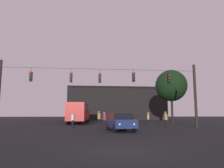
{
  "coord_description": "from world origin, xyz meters",
  "views": [
    {
      "loc": [
        -1.31,
        -8.79,
        1.46
      ],
      "look_at": [
        1.6,
        18.43,
        5.22
      ],
      "focal_mm": 34.91,
      "sensor_mm": 36.0,
      "label": 1
    }
  ],
  "objects_px": {
    "car_near_right": "(120,122)",
    "pedestrian_crossing_right": "(73,119)",
    "city_bus": "(79,111)",
    "pedestrian_near_bus": "(166,119)",
    "pedestrian_crossing_left": "(104,119)",
    "pedestrian_trailing": "(99,118)",
    "pedestrian_crossing_center": "(148,118)",
    "car_far_left": "(73,117)",
    "tree_left_silhouette": "(171,86)"
  },
  "relations": [
    {
      "from": "pedestrian_crossing_center",
      "to": "pedestrian_trailing",
      "type": "relative_size",
      "value": 0.93
    },
    {
      "from": "city_bus",
      "to": "pedestrian_crossing_center",
      "type": "distance_m",
      "value": 12.9
    },
    {
      "from": "pedestrian_trailing",
      "to": "pedestrian_crossing_center",
      "type": "bearing_deg",
      "value": -0.78
    },
    {
      "from": "pedestrian_crossing_left",
      "to": "pedestrian_crossing_center",
      "type": "xyz_separation_m",
      "value": [
        5.22,
        2.18,
        -0.01
      ]
    },
    {
      "from": "pedestrian_crossing_right",
      "to": "pedestrian_trailing",
      "type": "relative_size",
      "value": 0.91
    },
    {
      "from": "pedestrian_crossing_right",
      "to": "pedestrian_trailing",
      "type": "xyz_separation_m",
      "value": [
        2.73,
        1.86,
        0.1
      ]
    },
    {
      "from": "car_far_left",
      "to": "pedestrian_crossing_left",
      "type": "xyz_separation_m",
      "value": [
        4.68,
        -22.09,
        0.14
      ]
    },
    {
      "from": "car_near_right",
      "to": "pedestrian_near_bus",
      "type": "relative_size",
      "value": 2.63
    },
    {
      "from": "car_near_right",
      "to": "tree_left_silhouette",
      "type": "bearing_deg",
      "value": 54.86
    },
    {
      "from": "car_near_right",
      "to": "pedestrian_trailing",
      "type": "height_order",
      "value": "pedestrian_trailing"
    },
    {
      "from": "pedestrian_crossing_right",
      "to": "tree_left_silhouette",
      "type": "height_order",
      "value": "tree_left_silhouette"
    },
    {
      "from": "pedestrian_crossing_center",
      "to": "pedestrian_crossing_right",
      "type": "height_order",
      "value": "pedestrian_crossing_center"
    },
    {
      "from": "pedestrian_near_bus",
      "to": "tree_left_silhouette",
      "type": "height_order",
      "value": "tree_left_silhouette"
    },
    {
      "from": "city_bus",
      "to": "tree_left_silhouette",
      "type": "relative_size",
      "value": 1.29
    },
    {
      "from": "pedestrian_trailing",
      "to": "tree_left_silhouette",
      "type": "bearing_deg",
      "value": 37.39
    },
    {
      "from": "car_near_right",
      "to": "pedestrian_near_bus",
      "type": "bearing_deg",
      "value": 32.27
    },
    {
      "from": "car_near_right",
      "to": "pedestrian_near_bus",
      "type": "height_order",
      "value": "pedestrian_near_bus"
    },
    {
      "from": "pedestrian_crossing_left",
      "to": "pedestrian_near_bus",
      "type": "xyz_separation_m",
      "value": [
        6.41,
        -0.2,
        0.03
      ]
    },
    {
      "from": "pedestrian_near_bus",
      "to": "tree_left_silhouette",
      "type": "relative_size",
      "value": 0.2
    },
    {
      "from": "pedestrian_near_bus",
      "to": "car_near_right",
      "type": "bearing_deg",
      "value": -147.73
    },
    {
      "from": "pedestrian_crossing_left",
      "to": "pedestrian_near_bus",
      "type": "height_order",
      "value": "pedestrian_near_bus"
    },
    {
      "from": "city_bus",
      "to": "pedestrian_near_bus",
      "type": "relative_size",
      "value": 6.55
    },
    {
      "from": "tree_left_silhouette",
      "to": "car_near_right",
      "type": "bearing_deg",
      "value": -125.14
    },
    {
      "from": "pedestrian_crossing_right",
      "to": "pedestrian_crossing_center",
      "type": "bearing_deg",
      "value": 11.96
    },
    {
      "from": "car_far_left",
      "to": "pedestrian_crossing_right",
      "type": "height_order",
      "value": "pedestrian_crossing_right"
    },
    {
      "from": "car_far_left",
      "to": "pedestrian_trailing",
      "type": "relative_size",
      "value": 2.48
    },
    {
      "from": "pedestrian_crossing_left",
      "to": "tree_left_silhouette",
      "type": "bearing_deg",
      "value": 44.55
    },
    {
      "from": "car_near_right",
      "to": "tree_left_silhouette",
      "type": "distance_m",
      "value": 19.24
    },
    {
      "from": "pedestrian_near_bus",
      "to": "pedestrian_trailing",
      "type": "bearing_deg",
      "value": 160.31
    },
    {
      "from": "pedestrian_crossing_right",
      "to": "tree_left_silhouette",
      "type": "bearing_deg",
      "value": 36.83
    },
    {
      "from": "car_far_left",
      "to": "pedestrian_crossing_center",
      "type": "height_order",
      "value": "pedestrian_crossing_center"
    },
    {
      "from": "pedestrian_trailing",
      "to": "city_bus",
      "type": "bearing_deg",
      "value": 104.92
    },
    {
      "from": "car_far_left",
      "to": "pedestrian_near_bus",
      "type": "xyz_separation_m",
      "value": [
        11.09,
        -22.29,
        0.17
      ]
    },
    {
      "from": "pedestrian_crossing_right",
      "to": "pedestrian_near_bus",
      "type": "distance_m",
      "value": 9.61
    },
    {
      "from": "pedestrian_crossing_left",
      "to": "pedestrian_crossing_right",
      "type": "distance_m",
      "value": 3.21
    },
    {
      "from": "city_bus",
      "to": "pedestrian_crossing_center",
      "type": "height_order",
      "value": "city_bus"
    },
    {
      "from": "city_bus",
      "to": "car_far_left",
      "type": "height_order",
      "value": "city_bus"
    },
    {
      "from": "car_near_right",
      "to": "pedestrian_crossing_right",
      "type": "xyz_separation_m",
      "value": [
        -4.32,
        3.93,
        0.11
      ]
    },
    {
      "from": "pedestrian_near_bus",
      "to": "tree_left_silhouette",
      "type": "bearing_deg",
      "value": 65.49
    },
    {
      "from": "pedestrian_crossing_right",
      "to": "pedestrian_trailing",
      "type": "bearing_deg",
      "value": 34.21
    },
    {
      "from": "car_near_right",
      "to": "car_far_left",
      "type": "bearing_deg",
      "value": 102.8
    },
    {
      "from": "city_bus",
      "to": "pedestrian_trailing",
      "type": "bearing_deg",
      "value": -75.08
    },
    {
      "from": "city_bus",
      "to": "pedestrian_crossing_left",
      "type": "distance_m",
      "value": 12.44
    },
    {
      "from": "car_near_right",
      "to": "pedestrian_crossing_right",
      "type": "distance_m",
      "value": 5.84
    },
    {
      "from": "pedestrian_crossing_center",
      "to": "pedestrian_crossing_right",
      "type": "relative_size",
      "value": 1.02
    },
    {
      "from": "pedestrian_crossing_left",
      "to": "car_near_right",
      "type": "bearing_deg",
      "value": -72.11
    },
    {
      "from": "city_bus",
      "to": "pedestrian_near_bus",
      "type": "bearing_deg",
      "value": -52.26
    },
    {
      "from": "pedestrian_crossing_center",
      "to": "pedestrian_crossing_right",
      "type": "distance_m",
      "value": 8.59
    },
    {
      "from": "city_bus",
      "to": "car_far_left",
      "type": "bearing_deg",
      "value": 99.19
    },
    {
      "from": "pedestrian_trailing",
      "to": "pedestrian_crossing_left",
      "type": "bearing_deg",
      "value": -78.76
    }
  ]
}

